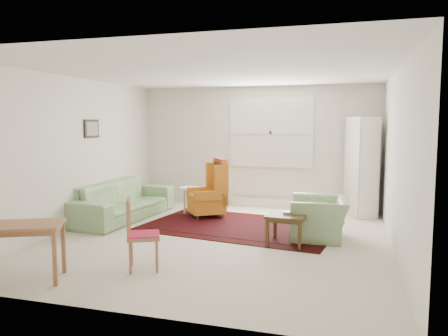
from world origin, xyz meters
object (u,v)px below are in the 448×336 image
(wingback_chair, at_px, (206,188))
(sofa, at_px, (122,193))
(desk, at_px, (15,253))
(cabinet, at_px, (361,167))
(armchair, at_px, (319,214))
(desk_chair, at_px, (143,234))
(stool, at_px, (190,200))
(coffee_table, at_px, (287,229))

(wingback_chair, bearing_deg, sofa, -103.02)
(wingback_chair, bearing_deg, desk, -49.27)
(cabinet, height_order, desk, cabinet)
(wingback_chair, height_order, cabinet, cabinet)
(armchair, xyz_separation_m, cabinet, (0.63, 1.89, 0.56))
(armchair, xyz_separation_m, desk_chair, (-1.92, -2.05, 0.06))
(wingback_chair, relative_size, stool, 2.12)
(desk, height_order, desk_chair, desk_chair)
(sofa, bearing_deg, desk, -167.13)
(wingback_chair, height_order, stool, wingback_chair)
(wingback_chair, bearing_deg, armchair, 31.55)
(sofa, height_order, armchair, sofa)
(cabinet, bearing_deg, desk_chair, -144.90)
(wingback_chair, relative_size, desk, 1.06)
(sofa, height_order, coffee_table, sofa)
(stool, distance_m, desk_chair, 3.29)
(cabinet, distance_m, desk_chair, 4.72)
(sofa, distance_m, cabinet, 4.49)
(stool, xyz_separation_m, cabinet, (3.19, 0.71, 0.67))
(sofa, relative_size, coffee_table, 4.25)
(stool, relative_size, cabinet, 0.28)
(sofa, bearing_deg, wingback_chair, -63.68)
(coffee_table, bearing_deg, sofa, 164.67)
(sofa, height_order, stool, sofa)
(wingback_chair, bearing_deg, stool, -153.90)
(sofa, xyz_separation_m, desk, (0.46, -3.18, -0.15))
(cabinet, xyz_separation_m, desk_chair, (-2.55, -3.93, -0.50))
(cabinet, distance_m, desk, 6.04)
(stool, bearing_deg, coffee_table, -38.04)
(desk_chair, bearing_deg, desk, 97.04)
(cabinet, bearing_deg, wingback_chair, 177.06)
(wingback_chair, relative_size, coffee_table, 1.98)
(armchair, relative_size, wingback_chair, 0.87)
(wingback_chair, xyz_separation_m, coffee_table, (1.71, -1.43, -0.32))
(cabinet, bearing_deg, armchair, -130.49)
(cabinet, relative_size, desk_chair, 2.16)
(sofa, relative_size, stool, 4.55)
(armchair, distance_m, coffee_table, 0.67)
(stool, bearing_deg, desk_chair, -78.84)
(coffee_table, height_order, cabinet, cabinet)
(coffee_table, xyz_separation_m, desk, (-2.68, -2.32, 0.10))
(cabinet, height_order, desk_chair, cabinet)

